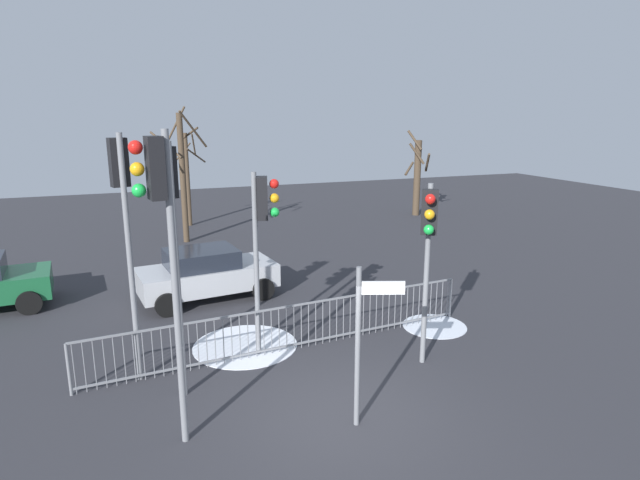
{
  "coord_description": "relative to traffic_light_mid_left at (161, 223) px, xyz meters",
  "views": [
    {
      "loc": [
        -3.29,
        -7.62,
        5.19
      ],
      "look_at": [
        0.88,
        3.29,
        2.37
      ],
      "focal_mm": 29.45,
      "sensor_mm": 36.0,
      "label": 1
    }
  ],
  "objects": [
    {
      "name": "traffic_light_rear_right",
      "position": [
        -0.5,
        2.57,
        -0.09
      ],
      "size": [
        0.37,
        0.55,
        4.86
      ],
      "rotation": [
        0.0,
        0.0,
        0.28
      ],
      "color": "slate",
      "rests_on": "ground"
    },
    {
      "name": "traffic_light_rear_left",
      "position": [
        5.15,
        0.93,
        -0.82
      ],
      "size": [
        0.43,
        0.51,
        3.85
      ],
      "rotation": [
        0.0,
        0.0,
        2.57
      ],
      "color": "slate",
      "rests_on": "ground"
    },
    {
      "name": "snow_patch_island",
      "position": [
        6.55,
        2.6,
        -3.63
      ],
      "size": [
        1.58,
        1.58,
        0.01
      ],
      "primitive_type": "cylinder",
      "color": "silver",
      "rests_on": "ground"
    },
    {
      "name": "ground_plane",
      "position": [
        2.78,
        -0.2,
        -3.64
      ],
      "size": [
        60.0,
        60.0,
        0.0
      ],
      "primitive_type": "plane",
      "color": "#2D2D33"
    },
    {
      "name": "bare_tree_right",
      "position": [
        13.86,
        15.7,
        -1.55
      ],
      "size": [
        1.43,
        1.42,
        4.38
      ],
      "color": "#473828",
      "rests_on": "ground"
    },
    {
      "name": "bare_tree_left",
      "position": [
        2.47,
        17.26,
        -1.35
      ],
      "size": [
        1.41,
        1.41,
        4.33
      ],
      "color": "#473828",
      "rests_on": "ground"
    },
    {
      "name": "traffic_light_mid_left",
      "position": [
        0.0,
        0.0,
        0.0
      ],
      "size": [
        0.57,
        0.35,
        4.98
      ],
      "rotation": [
        0.0,
        0.0,
        1.72
      ],
      "color": "slate",
      "rests_on": "ground"
    },
    {
      "name": "direction_sign_post",
      "position": [
        2.99,
        -0.58,
        -2.06
      ],
      "size": [
        0.75,
        0.32,
        2.81
      ],
      "rotation": [
        0.0,
        0.0,
        -0.35
      ],
      "color": "slate",
      "rests_on": "ground"
    },
    {
      "name": "snow_patch_kerb",
      "position": [
        1.86,
        3.19,
        -3.63
      ],
      "size": [
        2.38,
        2.38,
        0.01
      ],
      "primitive_type": "cylinder",
      "color": "white",
      "rests_on": "ground"
    },
    {
      "name": "traffic_light_mid_right",
      "position": [
        2.2,
        2.67,
        -0.69
      ],
      "size": [
        0.56,
        0.37,
        4.03
      ],
      "rotation": [
        0.0,
        0.0,
        4.45
      ],
      "color": "slate",
      "rests_on": "ground"
    },
    {
      "name": "traffic_light_foreground_right",
      "position": [
        0.26,
        1.63,
        -0.17
      ],
      "size": [
        0.37,
        0.55,
        4.74
      ],
      "rotation": [
        0.0,
        0.0,
        0.28
      ],
      "color": "slate",
      "rests_on": "ground"
    },
    {
      "name": "pedestrian_guard_railing",
      "position": [
        2.76,
        2.6,
        -3.09
      ],
      "size": [
        9.0,
        0.81,
        1.07
      ],
      "rotation": [
        0.0,
        0.0,
        0.08
      ],
      "color": "slate",
      "rests_on": "ground"
    },
    {
      "name": "car_silver_mid",
      "position": [
        1.56,
        6.7,
        -2.87
      ],
      "size": [
        3.98,
        2.32,
        1.47
      ],
      "rotation": [
        0.0,
        0.0,
        0.12
      ],
      "color": "#B2B5BA",
      "rests_on": "ground"
    },
    {
      "name": "bare_tree_centre",
      "position": [
        1.86,
        13.95,
        -0.75
      ],
      "size": [
        2.2,
        1.89,
        5.48
      ],
      "color": "#473828",
      "rests_on": "ground"
    }
  ]
}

